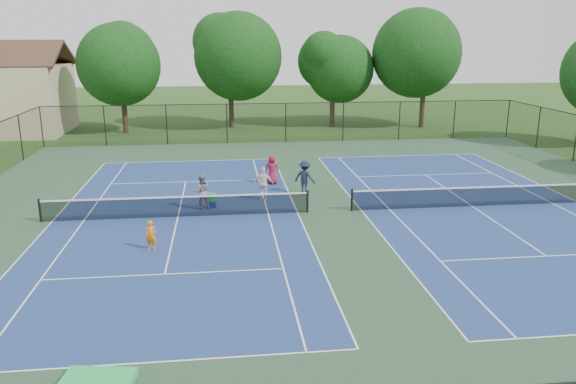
{
  "coord_description": "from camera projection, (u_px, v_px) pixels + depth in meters",
  "views": [
    {
      "loc": [
        -4.88,
        -24.63,
        7.92
      ],
      "look_at": [
        -2.08,
        -1.0,
        1.3
      ],
      "focal_mm": 35.0,
      "sensor_mm": 36.0,
      "label": 1
    }
  ],
  "objects": [
    {
      "name": "tree_back_b",
      "position": [
        230.0,
        52.0,
        48.89
      ],
      "size": [
        7.6,
        7.6,
        10.03
      ],
      "color": "#2D2116",
      "rests_on": "ground"
    },
    {
      "name": "bystander_a",
      "position": [
        264.0,
        184.0,
        27.94
      ],
      "size": [
        1.0,
        0.47,
        1.67
      ],
      "primitive_type": "imported",
      "rotation": [
        0.0,
        0.0,
        3.08
      ],
      "color": "white",
      "rests_on": "ground"
    },
    {
      "name": "child_player",
      "position": [
        151.0,
        235.0,
        21.43
      ],
      "size": [
        0.44,
        0.31,
        1.16
      ],
      "primitive_type": "imported",
      "rotation": [
        0.0,
        0.0,
        -0.07
      ],
      "color": "orange",
      "rests_on": "ground"
    },
    {
      "name": "bystander_b",
      "position": [
        305.0,
        177.0,
        29.02
      ],
      "size": [
        1.3,
        1.17,
        1.75
      ],
      "primitive_type": "imported",
      "rotation": [
        0.0,
        0.0,
        2.56
      ],
      "color": "#192038",
      "rests_on": "ground"
    },
    {
      "name": "ball_crate",
      "position": [
        212.0,
        204.0,
        26.83
      ],
      "size": [
        0.41,
        0.31,
        0.32
      ],
      "primitive_type": "cube",
      "rotation": [
        0.0,
        0.0,
        -0.08
      ],
      "color": "navy",
      "rests_on": "ground"
    },
    {
      "name": "tennis_court_right",
      "position": [
        472.0,
        205.0,
        27.01
      ],
      "size": [
        12.0,
        23.83,
        1.07
      ],
      "color": "navy",
      "rests_on": "ground"
    },
    {
      "name": "perimeter_fence",
      "position": [
        330.0,
        178.0,
        25.81
      ],
      "size": [
        36.08,
        36.08,
        3.02
      ],
      "color": "black",
      "rests_on": "ground"
    },
    {
      "name": "bystander_c",
      "position": [
        272.0,
        169.0,
        30.96
      ],
      "size": [
        0.87,
        0.63,
        1.64
      ],
      "primitive_type": "imported",
      "rotation": [
        0.0,
        0.0,
        3.0
      ],
      "color": "maroon",
      "rests_on": "ground"
    },
    {
      "name": "tennis_court_left",
      "position": [
        178.0,
        215.0,
        25.42
      ],
      "size": [
        12.0,
        23.83,
        1.07
      ],
      "color": "navy",
      "rests_on": "ground"
    },
    {
      "name": "instructor",
      "position": [
        202.0,
        192.0,
        26.44
      ],
      "size": [
        0.89,
        0.73,
        1.7
      ],
      "primitive_type": "imported",
      "rotation": [
        0.0,
        0.0,
        3.25
      ],
      "color": "gray",
      "rests_on": "ground"
    },
    {
      "name": "ball_hopper",
      "position": [
        212.0,
        197.0,
        26.73
      ],
      "size": [
        0.37,
        0.3,
        0.39
      ],
      "primitive_type": "cube",
      "rotation": [
        0.0,
        0.0,
        -0.1
      ],
      "color": "green",
      "rests_on": "ball_crate"
    },
    {
      "name": "tree_back_a",
      "position": [
        121.0,
        60.0,
        46.11
      ],
      "size": [
        6.8,
        6.8,
        9.15
      ],
      "color": "#2D2116",
      "rests_on": "ground"
    },
    {
      "name": "tree_back_d",
      "position": [
        426.0,
        49.0,
        48.85
      ],
      "size": [
        7.8,
        7.8,
        10.37
      ],
      "color": "#2D2116",
      "rests_on": "ground"
    },
    {
      "name": "green_tarp",
      "position": [
        97.0,
        382.0,
        13.14
      ],
      "size": [
        1.81,
        1.29,
        0.19
      ],
      "primitive_type": "cube",
      "rotation": [
        0.0,
        0.0,
        -0.17
      ],
      "color": "#1CC752",
      "rests_on": "ground"
    },
    {
      "name": "clapboard_house",
      "position": [
        2.0,
        96.0,
        46.72
      ],
      "size": [
        10.8,
        8.1,
        7.65
      ],
      "color": "tan",
      "rests_on": "ground"
    },
    {
      "name": "ground",
      "position": [
        330.0,
        212.0,
        26.24
      ],
      "size": [
        140.0,
        140.0,
        0.0
      ],
      "primitive_type": "plane",
      "color": "#234716",
      "rests_on": "ground"
    },
    {
      "name": "court_pad",
      "position": [
        330.0,
        212.0,
        26.24
      ],
      "size": [
        36.0,
        36.0,
        0.01
      ],
      "primitive_type": "cube",
      "color": "#284832",
      "rests_on": "ground"
    },
    {
      "name": "tree_back_c",
      "position": [
        333.0,
        65.0,
        49.25
      ],
      "size": [
        6.0,
        6.0,
        8.4
      ],
      "color": "#2D2116",
      "rests_on": "ground"
    }
  ]
}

